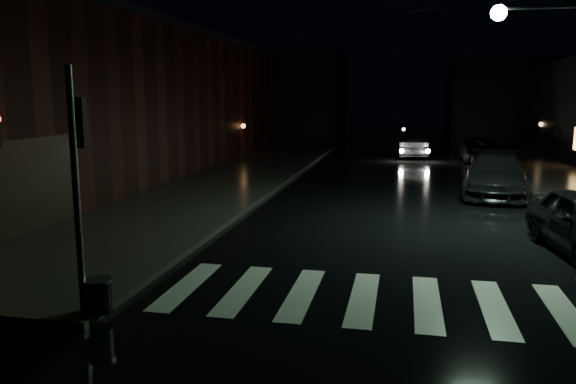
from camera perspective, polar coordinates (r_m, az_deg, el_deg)
The scene contains 11 objects.
ground at distance 11.02m, azimuth -5.32°, elevation -10.71°, with size 120.00×120.00×0.00m, color black.
sidewalk_left at distance 25.47m, azimuth -6.90°, elevation 1.15°, with size 6.00×44.00×0.15m, color #282826.
building_left at distance 29.94m, azimuth -18.74°, elevation 8.56°, with size 10.00×36.00×7.00m, color black.
building_far_left at distance 56.40m, azimuth -1.72°, elevation 9.88°, with size 14.00×10.00×8.00m, color black.
building_far_right at distance 55.95m, azimuth 23.24°, elevation 8.60°, with size 14.00×10.00×7.00m, color black.
crosswalk at distance 11.05m, azimuth 10.80°, elevation -10.76°, with size 9.00×3.00×0.01m, color beige.
signal_pole_corner at distance 10.16m, azimuth -19.60°, elevation -3.94°, with size 0.68×0.61×4.20m.
parked_car_b at distance 24.23m, azimuth 19.86°, elevation 1.70°, with size 1.49×4.27×1.41m, color black.
parked_car_c at distance 23.38m, azimuth 20.33°, elevation 1.70°, with size 2.30×5.67×1.65m, color black.
parked_car_d at distance 35.30m, azimuth 19.08°, elevation 4.06°, with size 2.28×4.94×1.37m, color black.
oncoming_car at distance 36.71m, azimuth 12.38°, elevation 4.78°, with size 1.74×4.98×1.64m, color black.
Camera 1 is at (3.07, -9.87, 3.84)m, focal length 35.00 mm.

